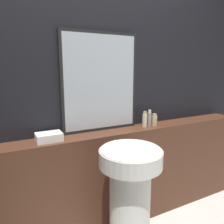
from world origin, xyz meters
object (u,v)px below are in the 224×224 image
object	(u,v)px
mirror	(100,83)
conditioner_bottle	(149,119)
lotion_bottle	(154,120)
pedestal_sink	(130,198)
towel_stack	(49,137)
shampoo_bottle	(145,120)

from	to	relation	value
mirror	conditioner_bottle	bearing A→B (deg)	-11.17
mirror	lotion_bottle	bearing A→B (deg)	-9.93
pedestal_sink	towel_stack	xyz separation A→B (m)	(-0.49, 0.40, 0.43)
conditioner_bottle	lotion_bottle	size ratio (longest dim) A/B	1.37
towel_stack	lotion_bottle	bearing A→B (deg)	0.00
mirror	towel_stack	distance (m)	0.63
mirror	lotion_bottle	size ratio (longest dim) A/B	7.34
lotion_bottle	conditioner_bottle	bearing A→B (deg)	180.00
lotion_bottle	shampoo_bottle	bearing A→B (deg)	180.00
conditioner_bottle	pedestal_sink	bearing A→B (deg)	-138.81
shampoo_bottle	conditioner_bottle	bearing A→B (deg)	0.00
shampoo_bottle	conditioner_bottle	size ratio (longest dim) A/B	0.95
conditioner_bottle	lotion_bottle	xyz separation A→B (m)	(0.06, -0.00, -0.02)
shampoo_bottle	conditioner_bottle	xyz separation A→B (m)	(0.05, 0.00, 0.00)
mirror	conditioner_bottle	distance (m)	0.60
pedestal_sink	towel_stack	distance (m)	0.77
mirror	shampoo_bottle	size ratio (longest dim) A/B	5.65
shampoo_bottle	pedestal_sink	bearing A→B (deg)	-135.25
towel_stack	conditioner_bottle	bearing A→B (deg)	0.00
mirror	conditioner_bottle	world-z (taller)	mirror
mirror	towel_stack	xyz separation A→B (m)	(-0.48, -0.09, -0.40)
towel_stack	conditioner_bottle	xyz separation A→B (m)	(0.95, 0.00, 0.04)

